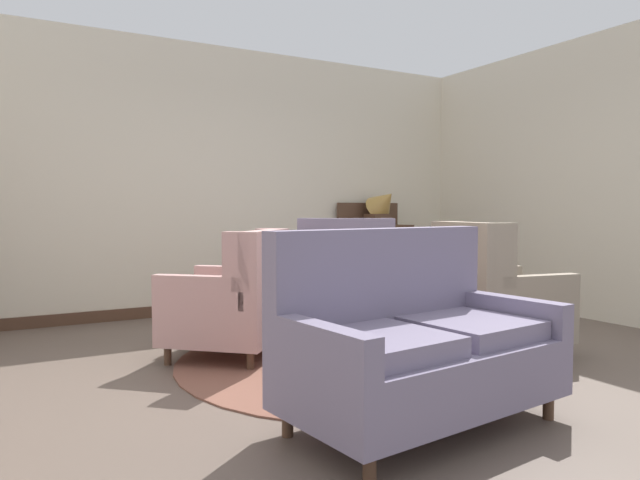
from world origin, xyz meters
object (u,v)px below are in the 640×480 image
(armchair_foreground_right, at_px, (345,287))
(gramophone, at_px, (383,204))
(coffee_table, at_px, (370,316))
(sideboard, at_px, (375,258))
(armchair_back_corner, at_px, (493,300))
(side_table, at_px, (417,286))
(settee, at_px, (415,346))
(porcelain_vase, at_px, (373,283))
(armchair_near_window, at_px, (234,302))

(armchair_foreground_right, height_order, gramophone, gramophone)
(coffee_table, distance_m, sideboard, 3.08)
(armchair_back_corner, relative_size, side_table, 1.43)
(settee, relative_size, gramophone, 2.96)
(armchair_foreground_right, height_order, sideboard, sideboard)
(armchair_foreground_right, xyz_separation_m, gramophone, (1.43, 1.41, 0.78))
(porcelain_vase, relative_size, gramophone, 0.72)
(armchair_near_window, bearing_deg, coffee_table, 88.71)
(armchair_near_window, relative_size, sideboard, 0.92)
(settee, height_order, armchair_near_window, settee)
(coffee_table, relative_size, armchair_foreground_right, 0.77)
(sideboard, bearing_deg, porcelain_vase, -125.12)
(settee, height_order, side_table, settee)
(settee, bearing_deg, porcelain_vase, 59.58)
(sideboard, distance_m, gramophone, 0.68)
(settee, relative_size, armchair_back_corner, 1.49)
(coffee_table, distance_m, porcelain_vase, 0.25)
(armchair_back_corner, distance_m, armchair_near_window, 2.03)
(settee, bearing_deg, coffee_table, 61.41)
(coffee_table, xyz_separation_m, armchair_foreground_right, (0.41, 1.00, 0.07))
(sideboard, bearing_deg, gramophone, -61.59)
(armchair_back_corner, xyz_separation_m, sideboard, (0.77, 2.72, 0.10))
(coffee_table, bearing_deg, armchair_near_window, 136.14)
(armchair_near_window, relative_size, side_table, 1.54)
(porcelain_vase, xyz_separation_m, armchair_near_window, (-0.83, 0.70, -0.18))
(coffee_table, distance_m, settee, 1.15)
(armchair_near_window, relative_size, gramophone, 2.14)
(sideboard, bearing_deg, armchair_foreground_right, -132.64)
(coffee_table, height_order, armchair_foreground_right, armchair_foreground_right)
(armchair_back_corner, xyz_separation_m, armchair_near_window, (-1.79, 0.96, -0.02))
(side_table, xyz_separation_m, gramophone, (0.85, 1.73, 0.77))
(coffee_table, height_order, sideboard, sideboard)
(coffee_table, height_order, porcelain_vase, porcelain_vase)
(armchair_near_window, bearing_deg, armchair_back_corner, 104.25)
(armchair_near_window, height_order, gramophone, gramophone)
(sideboard, height_order, gramophone, gramophone)
(armchair_back_corner, xyz_separation_m, gramophone, (0.82, 2.63, 0.77))
(coffee_table, height_order, side_table, side_table)
(armchair_foreground_right, distance_m, side_table, 0.67)
(coffee_table, xyz_separation_m, armchair_near_window, (-0.77, 0.74, 0.06))
(side_table, height_order, sideboard, sideboard)
(gramophone, bearing_deg, armchair_foreground_right, -135.47)
(armchair_foreground_right, relative_size, armchair_near_window, 1.04)
(armchair_back_corner, height_order, sideboard, sideboard)
(porcelain_vase, distance_m, armchair_back_corner, 1.00)
(armchair_foreground_right, bearing_deg, porcelain_vase, 100.69)
(porcelain_vase, xyz_separation_m, side_table, (0.93, 0.64, -0.16))
(armchair_foreground_right, height_order, side_table, armchair_foreground_right)
(porcelain_vase, height_order, settee, settee)
(armchair_foreground_right, xyz_separation_m, armchair_near_window, (-1.18, -0.26, -0.01))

